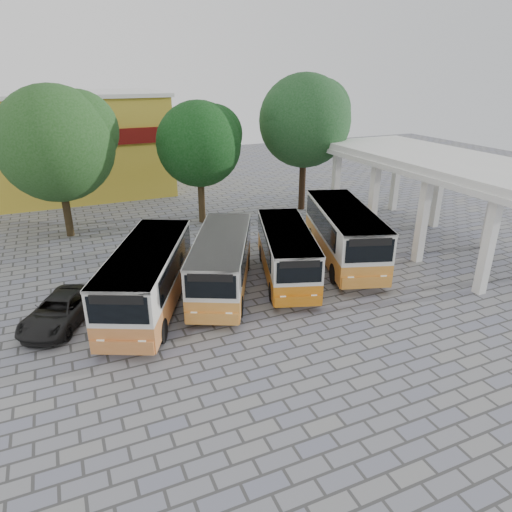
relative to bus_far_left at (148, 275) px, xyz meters
name	(u,v)px	position (x,y,z in m)	size (l,w,h in m)	color
ground	(312,301)	(7.10, -2.19, -1.70)	(90.00, 90.00, 0.00)	gray
terminal_shelter	(437,164)	(17.60, 1.81, 3.21)	(6.80, 15.80, 5.40)	silver
shophouse_block	(41,146)	(-3.90, 23.80, 2.46)	(20.40, 10.40, 8.30)	#A99225
bus_far_left	(148,275)	(0.00, 0.00, 0.00)	(5.71, 8.76, 2.94)	#CD793B
bus_centre_left	(222,260)	(3.61, 0.49, -0.10)	(5.44, 8.24, 2.76)	orange
bus_centre_right	(287,251)	(7.09, 0.50, -0.16)	(4.47, 7.86, 2.66)	#CA6E10
bus_far_right	(344,232)	(11.02, 1.25, 0.07)	(5.11, 9.05, 3.07)	orange
tree_left	(57,140)	(-2.71, 11.98, 4.39)	(7.33, 6.98, 9.35)	#382B18
tree_middle	(200,141)	(6.03, 11.35, 3.89)	(5.95, 5.67, 8.25)	#42321B
tree_right	(306,118)	(14.02, 11.36, 5.09)	(6.97, 6.64, 9.89)	black
parked_car	(60,311)	(-3.76, 0.29, -1.09)	(2.02, 4.38, 1.22)	black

